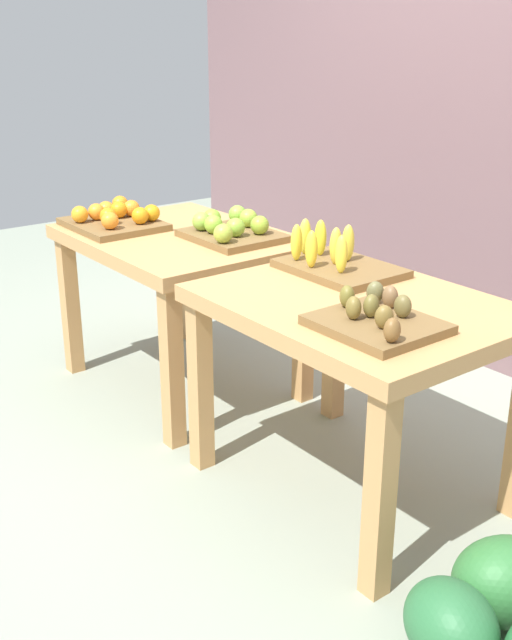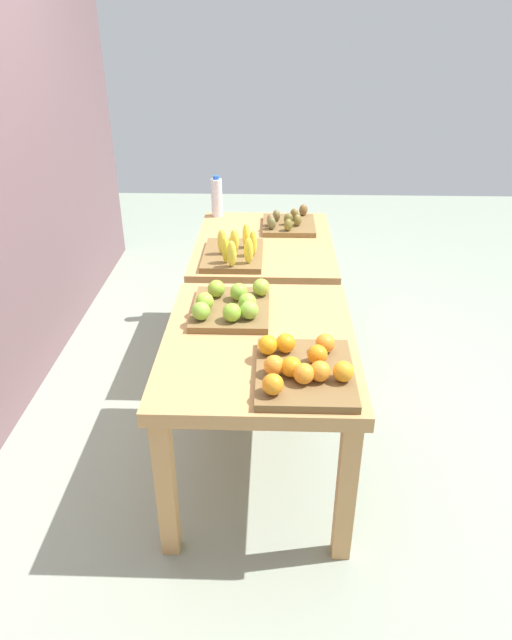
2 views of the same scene
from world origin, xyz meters
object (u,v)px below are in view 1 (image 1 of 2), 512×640
display_table_left (180,257)px  apple_bin (231,229)px  kiwi_bin (377,319)px  orange_bin (115,218)px  banana_crate (334,260)px  watermelon_pile (511,620)px  display_table_right (357,329)px

display_table_left → apple_bin: bearing=31.8°
display_table_left → kiwi_bin: (1.34, -0.14, 0.14)m
orange_bin → banana_crate: bearing=16.2°
orange_bin → watermelon_pile: 2.36m
kiwi_bin → orange_bin: bearing=-179.2°
display_table_left → orange_bin: 0.36m
banana_crate → display_table_right: bearing=-28.5°
display_table_left → display_table_right: (1.12, 0.00, 0.00)m
display_table_left → apple_bin: apple_bin is taller
orange_bin → apple_bin: apple_bin is taller
banana_crate → display_table_left: bearing=-169.4°
orange_bin → apple_bin: 0.57m
orange_bin → kiwi_bin: 1.62m
apple_bin → orange_bin: bearing=-148.7°
apple_bin → kiwi_bin: apple_bin is taller
orange_bin → banana_crate: 1.16m
display_table_right → orange_bin: bearing=-173.2°
display_table_right → orange_bin: size_ratio=2.36×
watermelon_pile → banana_crate: bearing=160.7°
watermelon_pile → display_table_right: bearing=164.0°
apple_bin → banana_crate: size_ratio=0.91×
watermelon_pile → apple_bin: bearing=168.0°
display_table_right → kiwi_bin: kiwi_bin is taller
apple_bin → watermelon_pile: 1.93m
display_table_left → watermelon_pile: (1.98, -0.25, -0.50)m
display_table_left → display_table_right: size_ratio=1.00×
banana_crate → kiwi_bin: size_ratio=1.22×
apple_bin → kiwi_bin: bearing=-13.5°
kiwi_bin → watermelon_pile: 0.91m
apple_bin → watermelon_pile: bearing=-12.0°
banana_crate → kiwi_bin: 0.59m
apple_bin → display_table_right: bearing=-8.1°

